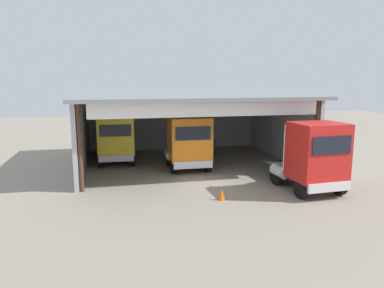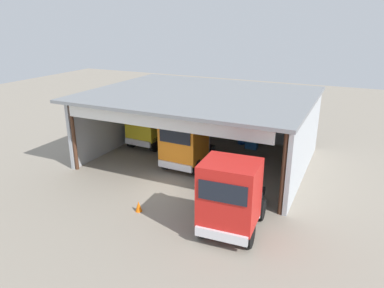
% 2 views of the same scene
% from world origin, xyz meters
% --- Properties ---
extents(ground_plane, '(80.00, 80.00, 0.00)m').
position_xyz_m(ground_plane, '(0.00, 0.00, 0.00)').
color(ground_plane, gray).
rests_on(ground_plane, ground).
extents(workshop_shed, '(14.54, 11.85, 4.84)m').
position_xyz_m(workshop_shed, '(0.00, 6.19, 3.44)').
color(workshop_shed, '#ADB2B7').
rests_on(workshop_shed, ground).
extents(truck_yellow_center_right_bay, '(2.61, 4.77, 3.36)m').
position_xyz_m(truck_yellow_center_right_bay, '(-4.81, 6.04, 1.75)').
color(truck_yellow_center_right_bay, yellow).
rests_on(truck_yellow_center_right_bay, ground).
extents(truck_orange_center_bay, '(2.72, 4.37, 3.47)m').
position_xyz_m(truck_orange_center_bay, '(-0.31, 3.41, 1.84)').
color(truck_orange_center_bay, orange).
rests_on(truck_orange_center_bay, ground).
extents(truck_red_center_left_bay, '(2.83, 5.20, 3.67)m').
position_xyz_m(truck_red_center_left_bay, '(4.95, -2.53, 1.89)').
color(truck_red_center_left_bay, red).
rests_on(truck_red_center_left_bay, ground).
extents(oil_drum, '(0.58, 0.58, 0.89)m').
position_xyz_m(oil_drum, '(1.56, 9.77, 0.44)').
color(oil_drum, '#194CB2').
rests_on(oil_drum, ground).
extents(tool_cart, '(0.90, 0.60, 1.00)m').
position_xyz_m(tool_cart, '(2.60, 9.02, 0.50)').
color(tool_cart, '#1E59A5').
rests_on(tool_cart, ground).
extents(traffic_cone, '(0.36, 0.36, 0.56)m').
position_xyz_m(traffic_cone, '(0.03, -2.74, 0.28)').
color(traffic_cone, orange).
rests_on(traffic_cone, ground).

